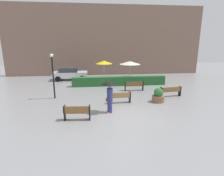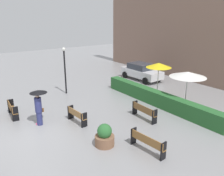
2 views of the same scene
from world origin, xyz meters
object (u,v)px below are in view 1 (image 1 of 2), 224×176
Objects in this scene: patio_umbrella_yellow at (104,62)px; bench_back_row at (134,85)px; patio_umbrella_white at (130,63)px; lamp_post at (53,71)px; pedestrian_with_umbrella at (109,93)px; parked_car at (70,73)px; bench_far_right at (171,91)px; bench_mid_center at (121,97)px; bench_near_left at (77,112)px; planter_pot at (158,96)px.

bench_back_row is at bearing -56.09° from patio_umbrella_yellow.
patio_umbrella_yellow is 2.97m from patio_umbrella_white.
lamp_post is 1.47× the size of patio_umbrella_white.
patio_umbrella_white reaches higher than pedestrian_with_umbrella.
lamp_post is at bearing -144.87° from patio_umbrella_white.
bench_back_row is at bearing -94.81° from patio_umbrella_white.
patio_umbrella_yellow is 0.60× the size of parked_car.
pedestrian_with_umbrella reaches higher than bench_far_right.
pedestrian_with_umbrella reaches higher than bench_back_row.
bench_near_left is at bearing -137.58° from bench_mid_center.
patio_umbrella_yellow is 1.02× the size of patio_umbrella_white.
bench_back_row reaches higher than bench_far_right.
patio_umbrella_yellow is at bearing 95.73° from bench_mid_center.
parked_car reaches higher than bench_far_right.
bench_far_right is 0.76× the size of patio_umbrella_white.
lamp_post is at bearing 161.06° from bench_mid_center.
parked_car is (-4.14, 2.09, -1.56)m from patio_umbrella_yellow.
lamp_post is at bearing -166.52° from bench_back_row.
patio_umbrella_yellow is at bearing 130.43° from bench_far_right.
bench_back_row is 0.75× the size of patio_umbrella_white.
bench_mid_center is 0.85× the size of bench_back_row.
bench_near_left reaches higher than bench_mid_center.
pedestrian_with_umbrella is (-5.62, -3.02, 0.83)m from bench_far_right.
pedestrian_with_umbrella is 9.50m from patio_umbrella_white.
planter_pot is 0.44× the size of patio_umbrella_yellow.
patio_umbrella_yellow reaches higher than planter_pot.
bench_near_left reaches higher than bench_far_right.
parked_car reaches higher than bench_mid_center.
pedestrian_with_umbrella is (-1.05, -1.79, 0.83)m from bench_mid_center.
bench_back_row is (4.98, 6.36, 0.00)m from bench_near_left.
patio_umbrella_yellow is (-0.75, 7.47, 1.88)m from bench_mid_center.
bench_mid_center is 10.74m from parked_car.
patio_umbrella_yellow reaches higher than patio_umbrella_white.
bench_near_left is 4.18m from bench_mid_center.
parked_car is at bearing 98.27° from bench_near_left.
patio_umbrella_yellow is at bearing 172.47° from patio_umbrella_white.
bench_back_row is 0.91× the size of pedestrian_with_umbrella.
patio_umbrella_white is at bearing 69.94° from pedestrian_with_umbrella.
lamp_post is (-8.26, 1.86, 1.80)m from planter_pot.
parked_car is at bearing 117.06° from bench_mid_center.
lamp_post is at bearing 167.34° from planter_pot.
patio_umbrella_yellow is at bearing 88.14° from pedestrian_with_umbrella.
bench_far_right is 1.20× the size of bench_mid_center.
lamp_post is 7.25m from patio_umbrella_yellow.
bench_mid_center is 0.77× the size of pedestrian_with_umbrella.
lamp_post reaches higher than bench_back_row.
bench_near_left is at bearing -155.34° from planter_pot.
bench_mid_center reaches higher than bench_far_right.
patio_umbrella_yellow is at bearing 51.22° from lamp_post.
parked_car is (-7.07, 2.48, -1.51)m from patio_umbrella_white.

